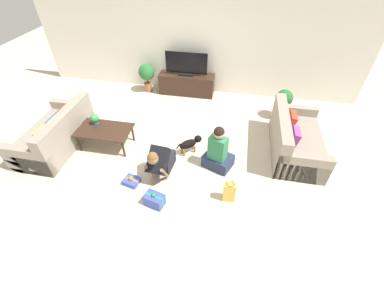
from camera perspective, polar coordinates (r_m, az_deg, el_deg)
name	(u,v)px	position (r m, az deg, el deg)	size (l,w,h in m)	color
ground_plane	(173,150)	(5.34, -4.14, -1.36)	(16.00, 16.00, 0.00)	beige
wall_back	(196,43)	(6.92, 0.93, 21.58)	(8.40, 0.06, 2.60)	white
sofa_left	(56,134)	(5.94, -27.95, 1.88)	(0.92, 1.73, 0.83)	gray
sofa_right	(294,140)	(5.51, 21.71, 0.85)	(0.92, 1.73, 0.83)	gray
coffee_table	(104,131)	(5.50, -18.90, 2.76)	(1.08, 0.64, 0.42)	#382319
tv_console	(187,84)	(7.11, -1.20, 13.12)	(1.46, 0.41, 0.55)	#382319
tv	(186,65)	(6.88, -1.27, 17.10)	(1.08, 0.20, 0.60)	black
potted_plant_corner_right	(283,101)	(6.39, 19.64, 8.89)	(0.39, 0.39, 0.72)	#A36042
potted_plant_back_left	(147,74)	(7.25, -10.02, 15.05)	(0.43, 0.43, 0.77)	#A36042
person_kneeling	(160,161)	(4.64, -7.03, -3.74)	(0.38, 0.80, 0.78)	#23232D
person_sitting	(218,152)	(4.78, 5.84, -1.83)	(0.63, 0.60, 0.95)	#283351
dog	(190,143)	(5.14, -0.34, 0.20)	(0.47, 0.40, 0.35)	black
gift_box_a	(154,200)	(4.37, -8.35, -12.16)	(0.36, 0.28, 0.28)	#3D51BC
gift_box_b	(131,181)	(4.79, -13.31, -7.99)	(0.32, 0.29, 0.16)	#3D51BC
gift_bag_a	(229,192)	(4.36, 8.27, -10.50)	(0.21, 0.14, 0.41)	#E5B74C
tabletop_plant	(95,119)	(5.62, -20.81, 5.25)	(0.17, 0.17, 0.22)	#336B84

